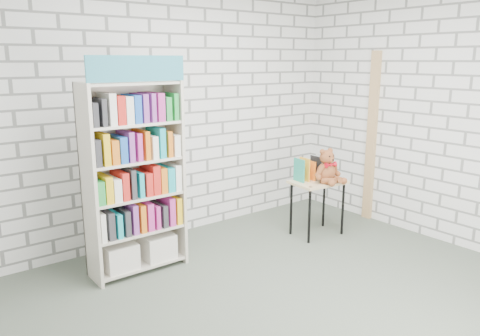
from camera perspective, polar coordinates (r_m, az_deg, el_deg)
ground at (r=4.18m, az=6.65°, el=-15.55°), size 4.50×4.50×0.00m
room_shell at (r=3.67m, az=7.40°, el=9.68°), size 4.52×4.02×2.81m
bookshelf at (r=4.47m, az=-12.75°, el=-1.08°), size 0.90×0.35×2.03m
display_table at (r=5.44m, az=9.46°, el=-2.49°), size 0.63×0.47×0.64m
table_books at (r=5.45m, az=8.87°, el=-0.09°), size 0.43×0.22×0.25m
teddy_bear at (r=5.34m, az=10.65°, el=-0.12°), size 0.36×0.33×0.38m
door_trim at (r=6.06m, az=15.74°, el=3.62°), size 0.05×0.12×2.10m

